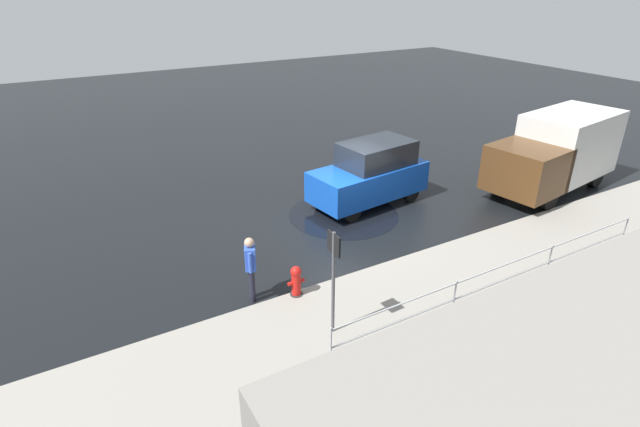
# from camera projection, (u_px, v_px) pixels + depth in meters

# --- Properties ---
(ground_plane) EXTENTS (60.00, 60.00, 0.00)m
(ground_plane) POSITION_uv_depth(u_px,v_px,m) (349.00, 221.00, 15.39)
(ground_plane) COLOR black
(kerb_strip) EXTENTS (24.00, 3.20, 0.04)m
(kerb_strip) POSITION_uv_depth(u_px,v_px,m) (443.00, 287.00, 12.10)
(kerb_strip) COLOR gray
(kerb_strip) RESTS_ON ground
(moving_hatchback) EXTENTS (4.08, 2.16, 2.06)m
(moving_hatchback) POSITION_uv_depth(u_px,v_px,m) (370.00, 174.00, 16.18)
(moving_hatchback) COLOR blue
(moving_hatchback) RESTS_ON ground
(delivery_truck) EXTENTS (5.62, 2.85, 2.60)m
(delivery_truck) POSITION_uv_depth(u_px,v_px,m) (557.00, 151.00, 17.17)
(delivery_truck) COLOR #513319
(delivery_truck) RESTS_ON ground
(fire_hydrant) EXTENTS (0.42, 0.31, 0.80)m
(fire_hydrant) POSITION_uv_depth(u_px,v_px,m) (296.00, 281.00, 11.63)
(fire_hydrant) COLOR red
(fire_hydrant) RESTS_ON ground
(pedestrian) EXTENTS (0.36, 0.53, 1.62)m
(pedestrian) POSITION_uv_depth(u_px,v_px,m) (251.00, 264.00, 11.27)
(pedestrian) COLOR blue
(pedestrian) RESTS_ON ground
(metal_railing) EXTENTS (9.29, 0.04, 1.05)m
(metal_railing) POSITION_uv_depth(u_px,v_px,m) (505.00, 274.00, 11.30)
(metal_railing) COLOR #B7BABF
(metal_railing) RESTS_ON ground
(sign_post) EXTENTS (0.07, 0.44, 2.40)m
(sign_post) POSITION_uv_depth(u_px,v_px,m) (333.00, 269.00, 9.92)
(sign_post) COLOR #4C4C51
(sign_post) RESTS_ON ground
(puddle_patch) EXTENTS (3.48, 3.48, 0.01)m
(puddle_patch) POSITION_uv_depth(u_px,v_px,m) (343.00, 214.00, 15.79)
(puddle_patch) COLOR black
(puddle_patch) RESTS_ON ground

